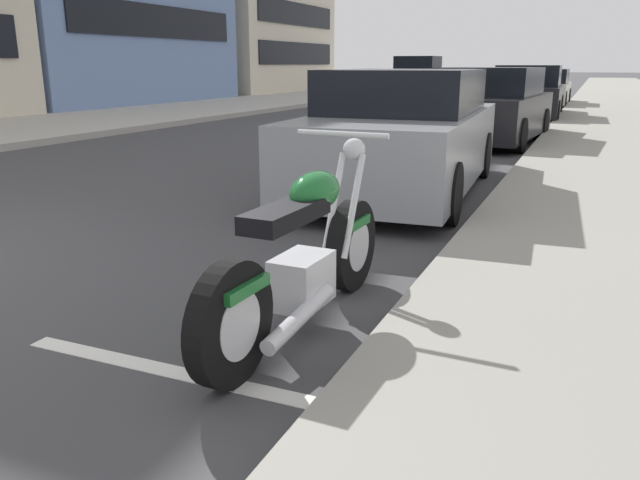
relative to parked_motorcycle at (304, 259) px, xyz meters
name	(u,v)px	position (x,y,z in m)	size (l,w,h in m)	color
sidewalk_far_curb	(126,117)	(11.20, 10.73, -0.36)	(120.00, 5.00, 0.14)	#ADA89E
parking_stall_stripe	(202,378)	(-0.80, 0.20, -0.42)	(0.12, 2.20, 0.01)	silver
parked_motorcycle	(304,259)	(0.00, 0.00, 0.00)	(2.13, 0.62, 1.11)	black
parked_car_at_intersection	(403,135)	(4.22, 0.63, 0.27)	(4.42, 1.99, 1.46)	gray
parked_car_mid_block	(488,107)	(9.79, 0.49, 0.27)	(4.14, 2.15, 1.46)	black
parked_car_behind_motorcycle	(528,94)	(15.92, 0.33, 0.27)	(4.34, 1.91, 1.49)	black
parked_car_second_in_row	(542,89)	(21.95, 0.42, 0.22)	(4.27, 1.88, 1.35)	beige
crossing_truck	(431,77)	(30.29, 6.63, 0.46)	(2.23, 5.57, 1.92)	#141947
townhouse_behind_pole	(212,4)	(27.47, 18.10, 4.23)	(10.06, 10.22, 9.30)	beige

